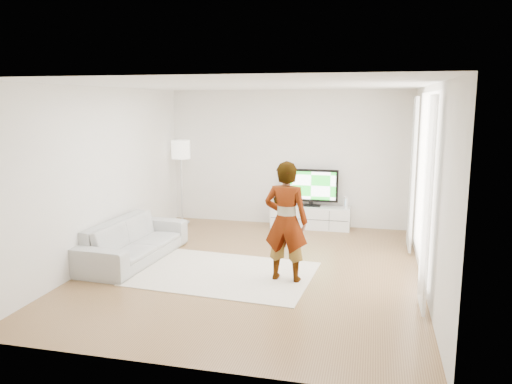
% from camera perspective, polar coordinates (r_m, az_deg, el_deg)
% --- Properties ---
extents(floor, '(6.00, 6.00, 0.00)m').
position_cam_1_polar(floor, '(7.85, -0.26, -8.77)').
color(floor, olive).
rests_on(floor, ground).
extents(ceiling, '(6.00, 6.00, 0.00)m').
position_cam_1_polar(ceiling, '(7.42, -0.27, 12.11)').
color(ceiling, white).
rests_on(ceiling, wall_back).
extents(wall_left, '(0.02, 6.00, 2.80)m').
position_cam_1_polar(wall_left, '(8.45, -16.98, 1.92)').
color(wall_left, silver).
rests_on(wall_left, floor).
extents(wall_right, '(0.02, 6.00, 2.80)m').
position_cam_1_polar(wall_right, '(7.34, 19.06, 0.59)').
color(wall_right, silver).
rests_on(wall_right, floor).
extents(wall_back, '(5.00, 0.02, 2.80)m').
position_cam_1_polar(wall_back, '(10.42, 3.65, 3.87)').
color(wall_back, silver).
rests_on(wall_back, floor).
extents(wall_front, '(5.00, 0.02, 2.80)m').
position_cam_1_polar(wall_front, '(4.71, -8.96, -4.19)').
color(wall_front, silver).
rests_on(wall_front, floor).
extents(window, '(0.01, 2.60, 2.50)m').
position_cam_1_polar(window, '(7.63, 18.72, 1.34)').
color(window, white).
rests_on(window, wall_right).
extents(curtain_near, '(0.04, 0.70, 2.60)m').
position_cam_1_polar(curtain_near, '(6.36, 18.98, -1.30)').
color(curtain_near, white).
rests_on(curtain_near, floor).
extents(curtain_far, '(0.04, 0.70, 2.60)m').
position_cam_1_polar(curtain_far, '(8.91, 17.45, 1.99)').
color(curtain_far, white).
rests_on(curtain_far, floor).
extents(media_console, '(1.61, 0.46, 0.45)m').
position_cam_1_polar(media_console, '(10.32, 6.24, -2.86)').
color(media_console, silver).
rests_on(media_console, floor).
extents(television, '(1.09, 0.21, 0.76)m').
position_cam_1_polar(television, '(10.22, 6.33, 0.67)').
color(television, black).
rests_on(television, media_console).
extents(game_console, '(0.08, 0.17, 0.22)m').
position_cam_1_polar(game_console, '(10.19, 10.21, -1.19)').
color(game_console, white).
rests_on(game_console, media_console).
extents(potted_plant, '(0.20, 0.20, 0.35)m').
position_cam_1_polar(potted_plant, '(10.34, 2.52, -0.49)').
color(potted_plant, '#3F7238').
rests_on(potted_plant, media_console).
extents(rug, '(2.74, 2.06, 0.01)m').
position_cam_1_polar(rug, '(7.64, -3.63, -9.29)').
color(rug, beige).
rests_on(rug, floor).
extents(player, '(0.66, 0.46, 1.74)m').
position_cam_1_polar(player, '(7.14, 3.44, -3.36)').
color(player, '#334772').
rests_on(player, rug).
extents(sofa, '(1.02, 2.30, 0.66)m').
position_cam_1_polar(sofa, '(8.44, -13.74, -5.39)').
color(sofa, '#BABAB5').
rests_on(sofa, floor).
extents(floor_lamp, '(0.39, 0.39, 1.77)m').
position_cam_1_polar(floor_lamp, '(10.60, -8.59, 4.40)').
color(floor_lamp, silver).
rests_on(floor_lamp, floor).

